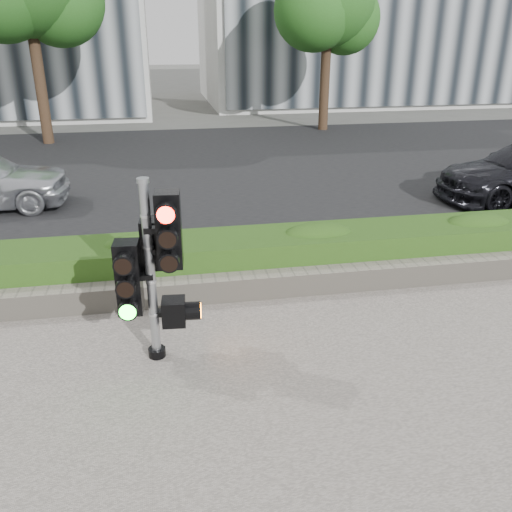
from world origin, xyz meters
name	(u,v)px	position (x,y,z in m)	size (l,w,h in m)	color
ground	(251,377)	(0.00, 0.00, 0.00)	(120.00, 120.00, 0.00)	#51514C
road	(190,168)	(0.00, 10.00, 0.01)	(60.00, 13.00, 0.02)	black
curb	(219,262)	(0.00, 3.15, 0.06)	(60.00, 0.25, 0.12)	gray
stone_wall	(228,287)	(0.00, 1.90, 0.20)	(12.00, 0.32, 0.34)	gray
hedge	(223,259)	(0.00, 2.55, 0.37)	(12.00, 1.00, 0.68)	#468027
tree_right	(328,3)	(5.48, 15.55, 4.48)	(4.10, 3.58, 6.53)	black
traffic_signal	(153,262)	(-1.00, 0.60, 1.22)	(0.76, 0.57, 2.15)	black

